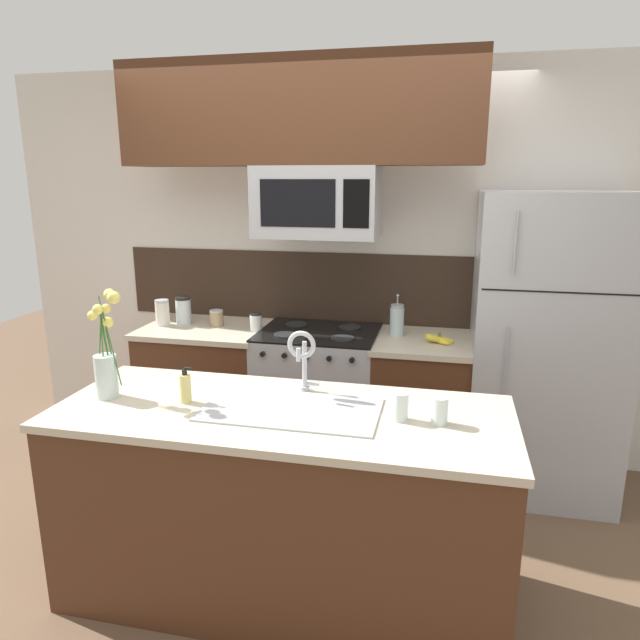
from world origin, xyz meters
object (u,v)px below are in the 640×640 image
Objects in this scene: storage_jar_short at (217,318)px; flower_vase at (107,364)px; french_press at (397,320)px; drinking_glass at (400,406)px; refrigerator at (545,346)px; storage_jar_tall at (162,313)px; microwave at (318,202)px; dish_soap_bottle at (185,388)px; storage_jar_squat at (256,322)px; stove_range at (319,398)px; sink_faucet at (302,353)px; storage_jar_medium at (183,310)px; banana_bunch at (439,340)px; spare_glass at (440,411)px.

storage_jar_short is 1.32m from flower_vase.
drinking_glass is (0.13, -1.31, -0.04)m from french_press.
refrigerator is at bearing -0.34° from storage_jar_short.
flower_vase is at bearing -131.50° from french_press.
french_press is 1.79m from flower_vase.
flower_vase is at bearing -72.86° from storage_jar_tall.
microwave reaches higher than drinking_glass.
storage_jar_tall is 1.47× the size of drinking_glass.
storage_jar_short is at bearing 106.83° from dish_soap_bottle.
drinking_glass is at bearing -49.51° from storage_jar_squat.
stove_range is 1.24m from sink_faucet.
storage_jar_medium reaches higher than banana_bunch.
drinking_glass is (-0.75, -1.27, 0.06)m from refrigerator.
storage_jar_medium reaches higher than dish_soap_bottle.
refrigerator is 9.64× the size of storage_jar_medium.
french_press is 2.32× the size of spare_glass.
spare_glass is at bearing -115.09° from refrigerator.
flower_vase is (0.26, -1.32, 0.06)m from storage_jar_medium.
spare_glass is (1.20, -1.22, -0.00)m from storage_jar_squat.
microwave is 1.31m from storage_jar_tall.
flower_vase reaches higher than storage_jar_tall.
stove_range is at bearing -179.17° from refrigerator.
drinking_glass is (0.95, 0.01, -0.01)m from dish_soap_bottle.
french_press reaches higher than drinking_glass.
french_press is 2.23× the size of drinking_glass.
dish_soap_bottle is (-1.70, -1.28, 0.07)m from refrigerator.
dish_soap_bottle reaches higher than drinking_glass.
french_press is at bearing 5.73° from storage_jar_squat.
storage_jar_short is 0.41× the size of french_press.
flower_vase is (-0.69, -1.28, 0.61)m from stove_range.
storage_jar_squat is at bearing 134.48° from spare_glass.
storage_jar_tall is at bearing -176.86° from french_press.
sink_faucet is at bearing 15.31° from flower_vase.
storage_jar_short is 0.92× the size of storage_jar_squat.
drinking_glass is at bearing -96.66° from banana_bunch.
french_press is at bearing 155.78° from banana_bunch.
storage_jar_tall is 0.66× the size of french_press.
stove_range is 1.87× the size of flower_vase.
banana_bunch is at bearing 47.87° from dish_soap_bottle.
refrigerator is 0.62m from banana_bunch.
french_press is 0.87× the size of sink_faucet.
storage_jar_tall is at bearing 140.51° from sink_faucet.
microwave is at bearing 1.40° from storage_jar_squat.
storage_jar_short is at bearing 139.43° from spare_glass.
flower_vase reaches higher than french_press.
dish_soap_bottle is at bearing -121.68° from french_press.
stove_range is 0.65m from storage_jar_squat.
storage_jar_tall is at bearing -178.92° from refrigerator.
storage_jar_tall is at bearing 179.59° from storage_jar_squat.
french_press reaches higher than storage_jar_medium.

